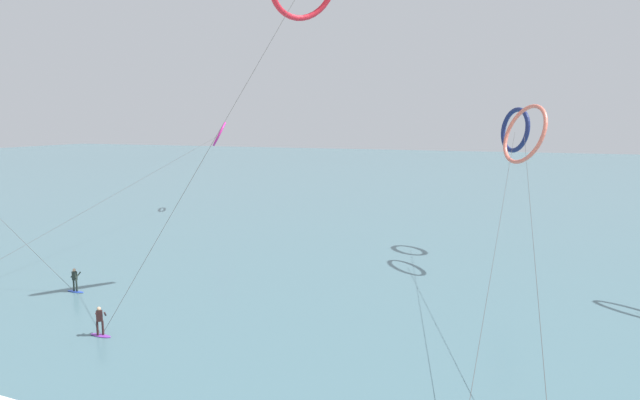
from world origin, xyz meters
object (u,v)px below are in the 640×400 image
(surfer_cobalt, at_px, (75,282))
(kite_coral, at_px, (524,134))
(surfer_violet, at_px, (100,323))
(kite_magenta, at_px, (219,134))
(kite_navy, at_px, (515,130))

(surfer_cobalt, relative_size, kite_coral, 0.05)
(surfer_violet, distance_m, kite_magenta, 42.33)
(kite_navy, relative_size, kite_magenta, 0.83)
(kite_coral, relative_size, kite_magenta, 0.75)
(surfer_violet, height_order, kite_magenta, kite_magenta)
(kite_navy, bearing_deg, surfer_cobalt, -85.58)
(kite_coral, relative_size, kite_navy, 0.90)
(surfer_cobalt, relative_size, kite_magenta, 0.04)
(surfer_cobalt, bearing_deg, kite_navy, -137.62)
(surfer_violet, bearing_deg, surfer_cobalt, 107.34)
(surfer_cobalt, distance_m, kite_coral, 34.96)
(surfer_cobalt, height_order, kite_navy, kite_navy)
(kite_navy, xyz_separation_m, kite_magenta, (-36.33, 10.38, -0.96))
(kite_coral, distance_m, kite_navy, 5.93)
(surfer_cobalt, xyz_separation_m, surfer_violet, (7.28, -5.46, 0.00))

